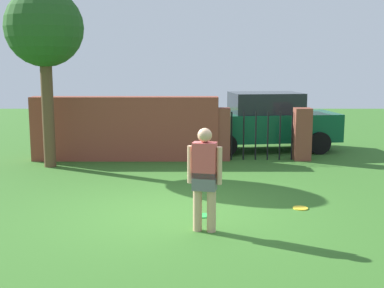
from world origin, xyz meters
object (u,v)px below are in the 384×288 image
at_px(tree, 47,30).
at_px(frisbee_yellow, 303,208).
at_px(car, 267,122).
at_px(frisbee_green, 205,216).
at_px(person, 207,175).

distance_m(tree, frisbee_yellow, 7.45).
bearing_deg(frisbee_yellow, tree, 146.15).
xyz_separation_m(tree, frisbee_yellow, (5.53, -3.71, -3.35)).
distance_m(car, frisbee_green, 6.91).
bearing_deg(tree, frisbee_yellow, -33.85).
bearing_deg(car, frisbee_yellow, 80.28).
bearing_deg(car, frisbee_green, 65.44).
height_order(tree, frisbee_green, tree).
distance_m(tree, person, 6.67).
distance_m(person, car, 7.59).
xyz_separation_m(tree, car, (5.75, 2.41, -2.50)).
xyz_separation_m(person, frisbee_yellow, (1.76, 1.22, -0.89)).
relative_size(tree, frisbee_yellow, 16.23).
bearing_deg(car, tree, 15.05).
xyz_separation_m(person, car, (1.98, 7.33, -0.04)).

